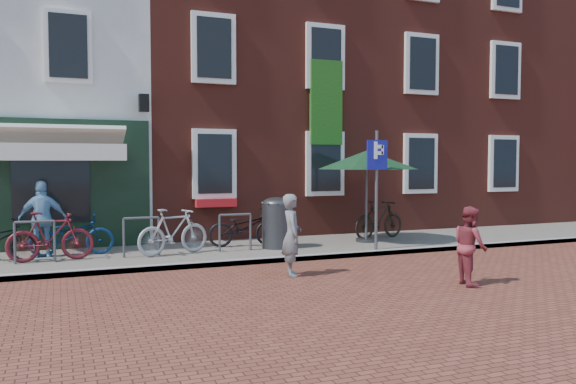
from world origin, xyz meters
name	(u,v)px	position (x,y,z in m)	size (l,w,h in m)	color
ground	(228,266)	(0.00, 0.00, 0.00)	(80.00, 80.00, 0.00)	brown
sidewalk	(253,250)	(1.00, 1.50, 0.05)	(24.00, 3.00, 0.10)	slate
building_brick_mid	(228,69)	(2.00, 7.00, 5.00)	(6.00, 8.00, 10.00)	maroon
building_brick_right	(390,79)	(8.00, 7.00, 5.00)	(6.00, 8.00, 10.00)	maroon
filler_right	(530,100)	(14.50, 7.00, 4.50)	(7.00, 8.00, 9.00)	maroon
litter_bin	(277,220)	(1.50, 1.30, 0.73)	(0.67, 0.67, 1.23)	#3A3A3D
parking_sign	(377,173)	(3.47, 0.24, 1.81)	(0.50, 0.08, 2.63)	#4C4C4F
parasol	(367,156)	(3.89, 1.43, 2.18)	(2.50, 2.50, 2.32)	#4C4C4F
woman	(292,235)	(0.81, -1.30, 0.74)	(0.54, 0.35, 1.47)	slate
boy	(470,245)	(3.29, -3.10, 0.66)	(0.64, 0.50, 1.31)	maroon
cafe_person	(43,219)	(-3.37, 1.92, 0.88)	(0.92, 0.38, 1.56)	#78AED4
bicycle_1	(50,236)	(-3.22, 1.32, 0.59)	(0.46, 1.62, 0.97)	maroon
bicycle_2	(72,235)	(-2.82, 1.89, 0.54)	(0.58, 1.67, 0.88)	navy
bicycle_3	(173,231)	(-0.84, 1.23, 0.59)	(0.46, 1.62, 0.97)	#9FA0A2
bicycle_4	(244,227)	(0.91, 1.83, 0.54)	(0.58, 1.67, 0.88)	black
bicycle_5	(379,220)	(4.47, 1.79, 0.59)	(0.46, 1.62, 0.97)	black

